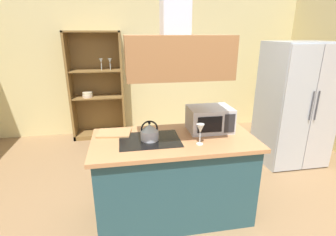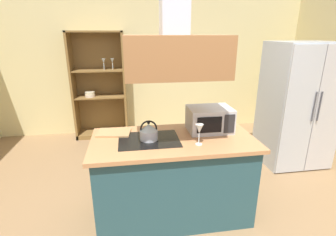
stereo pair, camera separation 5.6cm
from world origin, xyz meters
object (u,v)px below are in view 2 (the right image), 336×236
(dish_cabinet, at_px, (100,91))
(refrigerator, at_px, (297,105))
(microwave, at_px, (210,119))
(cutting_board, at_px, (114,133))
(kettle, at_px, (149,132))
(wine_glass_on_counter, at_px, (199,130))

(dish_cabinet, bearing_deg, refrigerator, -27.57)
(microwave, bearing_deg, cutting_board, 175.91)
(cutting_board, height_order, microwave, microwave)
(kettle, height_order, wine_glass_on_counter, wine_glass_on_counter)
(wine_glass_on_counter, bearing_deg, microwave, 58.27)
(refrigerator, relative_size, wine_glass_on_counter, 8.74)
(microwave, height_order, wine_glass_on_counter, microwave)
(cutting_board, distance_m, wine_glass_on_counter, 0.92)
(dish_cabinet, bearing_deg, microwave, -59.37)
(dish_cabinet, distance_m, kettle, 2.59)
(cutting_board, height_order, wine_glass_on_counter, wine_glass_on_counter)
(dish_cabinet, height_order, cutting_board, dish_cabinet)
(dish_cabinet, bearing_deg, cutting_board, -80.98)
(cutting_board, relative_size, wine_glass_on_counter, 1.65)
(microwave, relative_size, wine_glass_on_counter, 2.23)
(cutting_board, distance_m, microwave, 1.03)
(kettle, bearing_deg, cutting_board, 147.29)
(refrigerator, bearing_deg, cutting_board, -164.95)
(cutting_board, bearing_deg, wine_glass_on_counter, -26.85)
(refrigerator, xyz_separation_m, kettle, (-2.27, -0.93, 0.09))
(microwave, bearing_deg, kettle, -167.14)
(cutting_board, xyz_separation_m, wine_glass_on_counter, (0.81, -0.41, 0.14))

